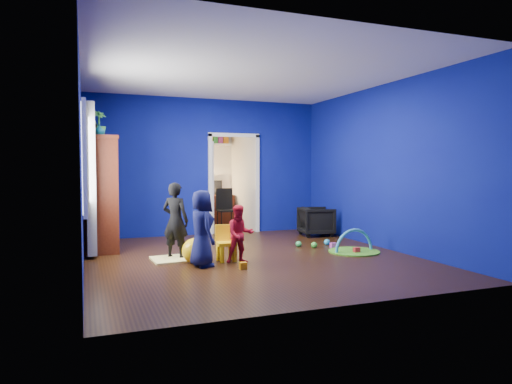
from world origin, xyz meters
name	(u,v)px	position (x,y,z in m)	size (l,w,h in m)	color
floor	(251,257)	(0.00, 0.00, 0.00)	(5.00, 5.50, 0.01)	black
ceiling	(251,73)	(0.00, 0.00, 2.90)	(5.00, 5.50, 0.01)	white
wall_back	(207,167)	(0.00, 2.75, 1.45)	(5.00, 0.02, 2.90)	navy
wall_front	(344,165)	(0.00, -2.75, 1.45)	(5.00, 0.02, 2.90)	navy
wall_left	(82,166)	(-2.50, 0.00, 1.45)	(0.02, 5.50, 2.90)	navy
wall_right	(383,167)	(2.50, 0.00, 1.45)	(0.02, 5.50, 2.90)	navy
alcove	(222,175)	(0.60, 3.62, 1.25)	(1.00, 1.75, 2.50)	silver
armchair	(316,221)	(2.09, 1.71, 0.30)	(0.65, 0.67, 0.61)	black
child_black	(175,221)	(-1.14, 0.32, 0.60)	(0.44, 0.29, 1.20)	black
child_navy	(202,228)	(-0.90, -0.37, 0.55)	(0.54, 0.35, 1.11)	#10193B
toddler_red	(240,234)	(-0.30, -0.34, 0.43)	(0.42, 0.33, 0.87)	red
vase	(99,130)	(-2.22, 1.23, 2.05)	(0.17, 0.17, 0.18)	#0D5A6C
potted_plant	(98,124)	(-2.22, 1.75, 2.20)	(0.27, 0.27, 0.48)	#348C32
tv_armoire	(100,194)	(-2.22, 1.53, 0.98)	(0.58, 1.14, 1.96)	#41190A
crt_tv	(102,191)	(-2.18, 1.53, 1.02)	(0.46, 0.70, 0.54)	silver
yellow_blanket	(177,259)	(-1.14, 0.22, 0.01)	(0.75, 0.60, 0.03)	#F2E07A
hopper_ball	(195,251)	(-0.95, -0.12, 0.19)	(0.38, 0.38, 0.38)	yellow
kid_chair	(226,245)	(-0.45, -0.14, 0.25)	(0.28, 0.28, 0.50)	yellow
play_mat	(354,251)	(1.79, -0.19, 0.01)	(0.86, 0.86, 0.02)	green
toy_arch	(354,251)	(1.79, -0.19, 0.02)	(0.77, 0.77, 0.05)	#3F8CD8
window_left	(83,159)	(-2.48, 0.35, 1.55)	(0.03, 0.95, 1.55)	white
curtain	(91,179)	(-2.37, 0.90, 1.25)	(0.14, 0.42, 2.40)	slate
doorway	(234,185)	(0.60, 2.75, 1.05)	(1.16, 0.10, 2.10)	white
study_desk	(215,210)	(0.60, 4.26, 0.38)	(0.88, 0.44, 0.75)	#3D140A
desk_monitor	(214,187)	(0.60, 4.38, 0.95)	(0.40, 0.05, 0.32)	black
desk_lamp	(204,188)	(0.32, 4.32, 0.93)	(0.14, 0.14, 0.14)	#FFD88C
folding_chair	(227,210)	(0.60, 3.30, 0.46)	(0.40, 0.40, 0.92)	black
book_shelf	(214,144)	(0.60, 4.37, 2.02)	(0.88, 0.24, 0.04)	white
toy_0	(357,250)	(1.76, -0.31, 0.05)	(0.10, 0.08, 0.10)	red
toy_1	(327,242)	(1.72, 0.61, 0.06)	(0.11, 0.11, 0.11)	#28B1E7
toy_2	(243,266)	(-0.40, -0.77, 0.05)	(0.10, 0.08, 0.10)	orange
toy_3	(299,244)	(1.14, 0.61, 0.06)	(0.11, 0.11, 0.11)	green
toy_4	(333,246)	(1.64, 0.25, 0.05)	(0.10, 0.08, 0.10)	#C449B3
toy_5	(314,245)	(1.35, 0.41, 0.06)	(0.11, 0.11, 0.11)	green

